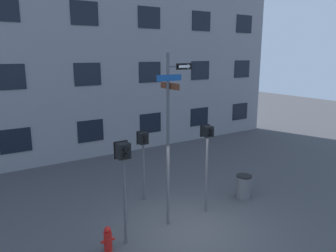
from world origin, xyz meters
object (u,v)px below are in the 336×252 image
street_sign_pole (170,128)px  pedestrian_signal_across (143,147)px  pedestrian_signal_right (207,146)px  trash_bin (244,186)px  pedestrian_signal_left (124,164)px  fire_hydrant (108,239)px

street_sign_pole → pedestrian_signal_across: bearing=84.9°
pedestrian_signal_right → pedestrian_signal_across: pedestrian_signal_right is taller
street_sign_pole → pedestrian_signal_right: 1.64m
trash_bin → pedestrian_signal_across: bearing=149.7°
street_sign_pole → pedestrian_signal_across: 2.20m
pedestrian_signal_left → fire_hydrant: 2.03m
pedestrian_signal_across → pedestrian_signal_right: bearing=-56.1°
pedestrian_signal_left → pedestrian_signal_right: (3.06, 0.28, -0.05)m
fire_hydrant → trash_bin: trash_bin is taller
fire_hydrant → pedestrian_signal_across: bearing=43.8°
fire_hydrant → pedestrian_signal_left: bearing=5.8°
pedestrian_signal_across → street_sign_pole: bearing=-95.1°
pedestrian_signal_right → pedestrian_signal_across: bearing=123.9°
street_sign_pole → trash_bin: 4.19m
pedestrian_signal_right → fire_hydrant: bearing=-174.7°
pedestrian_signal_left → pedestrian_signal_across: bearing=50.7°
pedestrian_signal_right → fire_hydrant: 4.10m
pedestrian_signal_left → fire_hydrant: bearing=-174.2°
street_sign_pole → pedestrian_signal_left: 1.78m
pedestrian_signal_across → trash_bin: 3.93m
fire_hydrant → trash_bin: (5.45, 0.42, 0.09)m
pedestrian_signal_left → pedestrian_signal_across: (1.79, 2.18, -0.32)m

